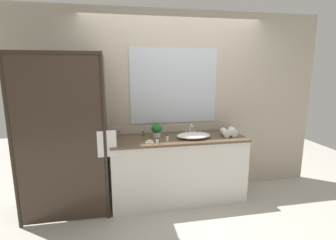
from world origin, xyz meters
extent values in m
plane|color=#B7B2A8|center=(0.00, 0.00, 0.00)|extent=(8.00, 8.00, 0.00)
cube|color=#B2A893|center=(0.00, 0.34, 1.30)|extent=(4.40, 0.05, 2.60)
cube|color=#B2A893|center=(0.00, 0.32, 0.96)|extent=(1.80, 0.01, 0.11)
cube|color=silver|center=(0.00, 0.31, 1.57)|extent=(1.24, 0.01, 1.04)
cube|color=silver|center=(0.00, 0.01, 0.43)|extent=(1.80, 0.56, 0.87)
cube|color=brown|center=(0.00, 0.00, 0.89)|extent=(1.80, 0.58, 0.03)
cylinder|color=#2D2319|center=(-1.95, -0.27, 1.00)|extent=(0.04, 0.04, 2.00)
cylinder|color=#2D2319|center=(-0.95, -0.27, 1.00)|extent=(0.04, 0.04, 2.00)
cube|color=#2D2319|center=(-1.45, -0.27, 1.98)|extent=(1.00, 0.04, 0.04)
cube|color=#382B21|center=(-1.45, -0.27, 1.00)|extent=(0.96, 0.01, 1.96)
cube|color=#382B21|center=(-0.95, 0.02, 1.00)|extent=(0.01, 0.57, 1.96)
cylinder|color=#2D2319|center=(-0.93, -0.26, 1.08)|extent=(0.32, 0.02, 0.02)
cube|color=white|center=(-0.93, -0.26, 0.95)|extent=(0.22, 0.04, 0.31)
ellipsoid|color=white|center=(0.19, -0.04, 0.93)|extent=(0.46, 0.31, 0.07)
cube|color=silver|center=(0.19, 0.14, 0.91)|extent=(0.17, 0.04, 0.02)
cylinder|color=silver|center=(0.19, 0.14, 0.98)|extent=(0.02, 0.02, 0.13)
cylinder|color=silver|center=(0.19, 0.07, 1.05)|extent=(0.02, 0.14, 0.02)
cylinder|color=silver|center=(0.13, 0.14, 0.94)|extent=(0.02, 0.02, 0.04)
cylinder|color=silver|center=(0.25, 0.14, 0.94)|extent=(0.02, 0.02, 0.04)
cylinder|color=beige|center=(-0.29, 0.09, 0.94)|extent=(0.10, 0.10, 0.07)
ellipsoid|color=#1B6824|center=(-0.29, 0.09, 1.02)|extent=(0.15, 0.15, 0.12)
cube|color=silver|center=(-0.42, -0.15, 0.91)|extent=(0.10, 0.07, 0.01)
ellipsoid|color=silver|center=(-0.42, -0.15, 0.92)|extent=(0.07, 0.04, 0.02)
cylinder|color=#4C7056|center=(-0.46, 0.16, 0.93)|extent=(0.03, 0.03, 0.07)
cylinder|color=#2D6638|center=(-0.46, 0.16, 0.98)|extent=(0.02, 0.02, 0.01)
cylinder|color=silver|center=(-0.19, -0.15, 0.94)|extent=(0.03, 0.03, 0.08)
cylinder|color=black|center=(-0.19, -0.15, 0.98)|extent=(0.02, 0.02, 0.02)
cylinder|color=white|center=(-0.33, -0.22, 0.93)|extent=(0.03, 0.03, 0.06)
cylinder|color=black|center=(-0.33, -0.22, 0.97)|extent=(0.02, 0.02, 0.01)
cylinder|color=white|center=(0.76, -0.02, 0.95)|extent=(0.14, 0.20, 0.11)
cylinder|color=white|center=(0.65, -0.02, 0.95)|extent=(0.12, 0.24, 0.09)
camera|label=1|loc=(-0.78, -3.21, 1.81)|focal=27.24mm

